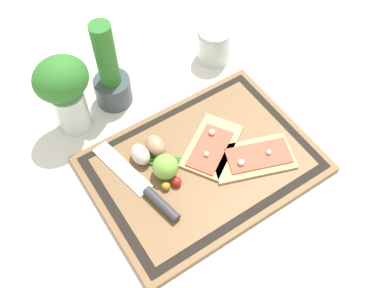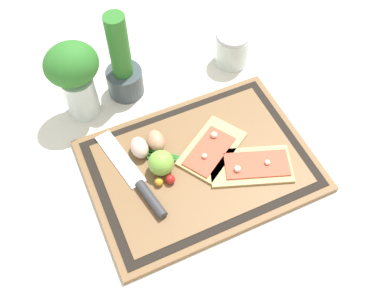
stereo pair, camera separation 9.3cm
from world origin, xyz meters
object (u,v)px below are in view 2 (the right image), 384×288
Objects in this scene: egg_pink at (139,148)px; lime at (161,163)px; pizza_slice_far at (211,149)px; sauce_jar at (232,49)px; pizza_slice_near at (252,166)px; egg_brown at (156,141)px; cherry_tomato_yellow at (159,182)px; herb_pot at (123,68)px; herb_glass at (75,75)px; cherry_tomato_red at (170,179)px; knife at (141,186)px.

egg_pink is 0.07m from lime.
sauce_jar is at bearing 53.86° from pizza_slice_far.
sauce_jar is at bearing 70.09° from pizza_slice_near.
pizza_slice_far is 3.38× the size of egg_pink.
lime is (-0.01, -0.07, 0.01)m from egg_brown.
cherry_tomato_yellow is 0.08× the size of herb_pot.
herb_pot is (0.04, 0.21, 0.05)m from egg_pink.
egg_brown is 0.21m from herb_pot.
egg_brown is 0.24m from herb_glass.
pizza_slice_near reaches higher than cherry_tomato_red.
pizza_slice_near is 1.09× the size of pizza_slice_far.
knife is at bearing -156.71° from lime.
knife is 0.07m from lime.
egg_brown is at bearing 51.99° from knife.
knife is 0.12m from egg_brown.
sauce_jar is at bearing 37.14° from knife.
knife is at bearing -80.36° from herb_glass.
egg_brown is 0.11m from cherry_tomato_yellow.
herb_pot is at bearing 90.68° from egg_brown.
cherry_tomato_yellow is (-0.02, -0.03, -0.02)m from lime.
knife is 0.32m from herb_pot.
egg_pink is at bearing -150.72° from sauce_jar.
cherry_tomato_yellow is at bearing 167.54° from pizza_slice_near.
pizza_slice_near is 2.16× the size of sauce_jar.
herb_pot reaches higher than egg_pink.
pizza_slice_near is at bearing -12.46° from cherry_tomato_yellow.
pizza_slice_far is at bearing -22.43° from egg_pink.
cherry_tomato_yellow is at bearing -108.47° from egg_brown.
egg_pink is (-0.16, 0.06, 0.02)m from pizza_slice_far.
cherry_tomato_red is (-0.12, -0.04, 0.01)m from pizza_slice_far.
herb_pot reaches higher than herb_glass.
cherry_tomato_yellow is at bearing -85.18° from egg_pink.
pizza_slice_near is 0.21m from lime.
cherry_tomato_red is 0.33m from herb_glass.
egg_brown is 0.97× the size of lime.
cherry_tomato_red is 0.43m from sauce_jar.
egg_brown is 1.00× the size of egg_pink.
pizza_slice_near is 0.27m from egg_pink.
lime is at bearing -66.83° from egg_pink.
lime is at bearing -92.38° from herb_pot.
herb_pot is 0.31m from sauce_jar.
egg_pink is 0.26× the size of herb_glass.
knife and cherry_tomato_red have the same top height.
pizza_slice_near is at bearing -48.21° from herb_glass.
pizza_slice_far is 0.71× the size of knife.
pizza_slice_near is 0.19m from cherry_tomato_red.
pizza_slice_near is 3.58× the size of lime.
sauce_jar is (0.30, 0.19, 0.01)m from egg_brown.
pizza_slice_far is 8.88× the size of cherry_tomato_red.
herb_glass reaches higher than egg_brown.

